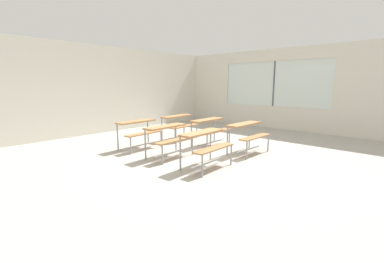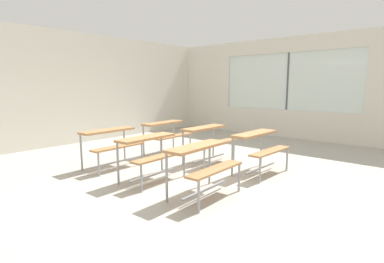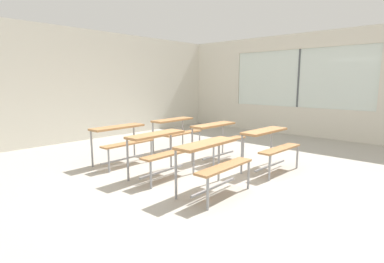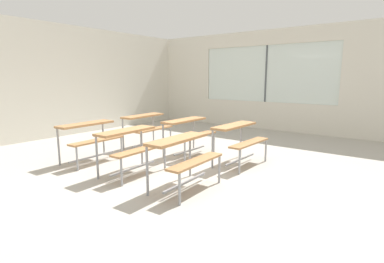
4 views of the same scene
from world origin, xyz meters
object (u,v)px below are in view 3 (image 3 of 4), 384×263
desk_bench_r0c1 (270,140)px  desk_bench_r1c0 (161,144)px  desk_bench_r2c1 (176,127)px  desk_bench_r2c0 (121,136)px  desk_bench_r1c1 (218,133)px  desk_bench_r0c0 (213,155)px

desk_bench_r0c1 → desk_bench_r1c0: size_ratio=0.99×
desk_bench_r1c0 → desk_bench_r2c1: bearing=35.8°
desk_bench_r1c0 → desk_bench_r2c0: (0.03, 1.19, 0.00)m
desk_bench_r0c1 → desk_bench_r1c1: same height
desk_bench_r0c1 → desk_bench_r2c1: (-0.01, 2.39, 0.00)m
desk_bench_r1c0 → desk_bench_r2c0: 1.19m
desk_bench_r0c1 → desk_bench_r2c0: bearing=124.9°
desk_bench_r2c1 → desk_bench_r0c1: bearing=-92.0°
desk_bench_r0c1 → desk_bench_r2c0: 2.82m
desk_bench_r0c0 → desk_bench_r2c1: 2.82m
desk_bench_r0c1 → desk_bench_r1c1: (-0.02, 1.17, 0.00)m
desk_bench_r0c0 → desk_bench_r0c1: 1.57m
desk_bench_r0c1 → desk_bench_r1c0: bearing=145.0°
desk_bench_r2c0 → desk_bench_r1c1: bearing=-39.6°
desk_bench_r1c1 → desk_bench_r2c1: (0.00, 1.23, 0.00)m
desk_bench_r1c1 → desk_bench_r2c0: bearing=142.5°
desk_bench_r1c1 → desk_bench_r2c0: 1.93m
desk_bench_r0c0 → desk_bench_r1c1: 1.92m
desk_bench_r1c0 → desk_bench_r2c1: (1.56, 1.22, 0.00)m
desk_bench_r2c0 → desk_bench_r2c1: size_ratio=1.00×
desk_bench_r1c0 → desk_bench_r2c1: 1.98m
desk_bench_r0c1 → desk_bench_r1c1: bearing=92.5°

